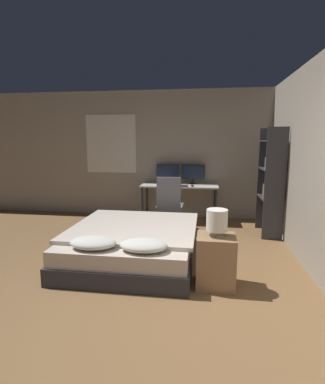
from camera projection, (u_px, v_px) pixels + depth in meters
ground_plane at (141, 316)px, 2.87m from camera, size 20.00×20.00×0.00m
wall_back at (178, 155)px, 6.42m from camera, size 12.00×0.08×2.70m
wall_side_right at (312, 165)px, 3.82m from camera, size 0.06×12.00×2.70m
bed at (133, 243)px, 4.20m from camera, size 1.73×1.96×0.55m
nightstand at (216, 261)px, 3.42m from camera, size 0.43×0.41×0.60m
bedside_lamp at (217, 220)px, 3.34m from camera, size 0.24×0.24×0.31m
desk at (179, 189)px, 6.17m from camera, size 1.57×0.60×0.75m
monitor_left at (168, 172)px, 6.34m from camera, size 0.48×0.16×0.41m
monitor_right at (193, 173)px, 6.26m from camera, size 0.48×0.16×0.41m
keyboard at (179, 186)px, 5.96m from camera, size 0.36×0.13×0.02m
computer_mouse at (192, 186)px, 5.92m from camera, size 0.07×0.05×0.04m
office_chair at (170, 209)px, 5.49m from camera, size 0.52×0.52×1.02m
bookshelf at (272, 179)px, 5.16m from camera, size 0.33×0.71×1.88m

